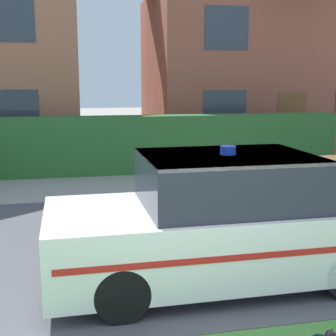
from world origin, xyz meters
TOP-DOWN VIEW (x-y plane):
  - road_strip at (0.00, 3.67)m, footprint 28.00×5.58m
  - garden_hedge at (0.57, 9.30)m, footprint 11.54×0.67m
  - police_car at (0.60, 2.09)m, footprint 4.19×1.78m
  - house_right at (5.89, 13.49)m, footprint 8.63×5.47m

SIDE VIEW (x-z plane):
  - road_strip at x=0.00m, z-range 0.00..0.01m
  - police_car at x=0.60m, z-range -0.09..1.61m
  - garden_hedge at x=0.57m, z-range 0.00..1.55m
  - house_right at x=5.89m, z-range 0.09..8.13m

